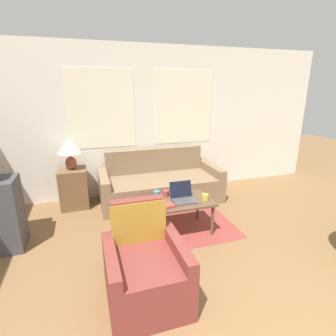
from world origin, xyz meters
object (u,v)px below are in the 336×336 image
coffee_table (177,204)px  cup_white (166,193)px  couch (160,185)px  laptop (183,197)px  cup_yellow (157,194)px  table_lamp (69,148)px  book_red (167,206)px  cup_navy (205,197)px  armchair (145,271)px

coffee_table → cup_white: (-0.10, 0.19, 0.10)m
couch → laptop: bearing=-90.2°
couch → cup_white: bearing=-100.7°
couch → cup_yellow: bearing=-108.3°
couch → laptop: 1.16m
table_lamp → book_red: size_ratio=2.64×
couch → table_lamp: table_lamp is taller
table_lamp → cup_yellow: (1.11, -1.08, -0.49)m
coffee_table → cup_yellow: size_ratio=9.86×
laptop → book_red: 0.30m
laptop → cup_white: laptop is taller
table_lamp → cup_navy: 2.23m
coffee_table → laptop: laptop is taller
armchair → table_lamp: bearing=106.1°
coffee_table → table_lamp: bearing=136.8°
couch → laptop: couch is taller
cup_navy → cup_white: cup_white is taller
table_lamp → cup_white: (1.25, -1.07, -0.49)m
coffee_table → cup_yellow: (-0.23, 0.18, 0.10)m
laptop → coffee_table: bearing=168.8°
cup_white → table_lamp: bearing=139.2°
book_red → armchair: bearing=-118.9°
coffee_table → book_red: 0.25m
armchair → laptop: size_ratio=2.93×
couch → cup_navy: bearing=-76.9°
cup_navy → cup_yellow: 0.66m
cup_navy → cup_yellow: bearing=154.7°
table_lamp → laptop: size_ratio=1.70×
coffee_table → laptop: bearing=-11.2°
armchair → cup_yellow: bearing=69.8°
cup_navy → couch: bearing=103.1°
couch → table_lamp: size_ratio=3.95×
cup_navy → table_lamp: bearing=141.5°
coffee_table → cup_white: size_ratio=10.92×
couch → armchair: armchair is taller
cup_white → coffee_table: bearing=-62.2°
book_red → cup_navy: bearing=5.6°
couch → coffee_table: bearing=-94.0°
coffee_table → cup_white: cup_white is taller
armchair → coffee_table: armchair is taller
table_lamp → cup_yellow: bearing=-44.0°
coffee_table → couch: bearing=86.0°
table_lamp → book_red: (1.15, -1.41, -0.52)m
cup_white → book_red: cup_white is taller
cup_navy → cup_yellow: cup_yellow is taller
laptop → cup_navy: (0.29, -0.08, -0.01)m
laptop → cup_white: 0.26m
cup_yellow → armchair: bearing=-110.2°
table_lamp → cup_navy: table_lamp is taller
laptop → cup_white: size_ratio=3.59×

